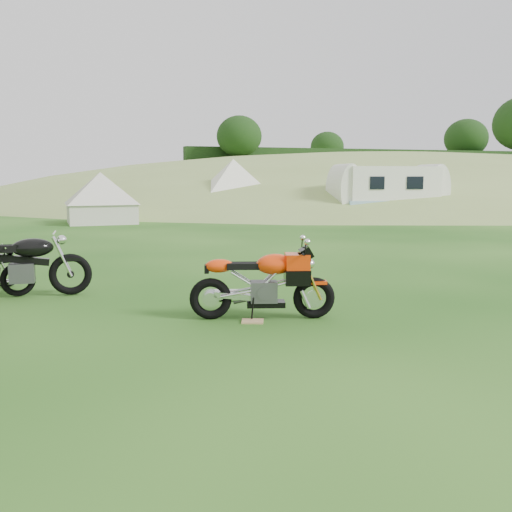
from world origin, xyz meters
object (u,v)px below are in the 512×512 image
object	(u,v)px
sport_motorcycle	(262,278)
vintage_moto_d	(20,263)
tent_mid	(233,188)
plywood_board	(253,321)
tent_left	(101,195)
caravan	(387,192)

from	to	relation	value
sport_motorcycle	vintage_moto_d	xyz separation A→B (m)	(-3.24, 2.40, -0.01)
vintage_moto_d	tent_mid	world-z (taller)	tent_mid
plywood_board	tent_left	distance (m)	17.43
caravan	sport_motorcycle	bearing A→B (deg)	-119.72
tent_mid	caravan	size ratio (longest dim) A/B	0.61
sport_motorcycle	caravan	world-z (taller)	caravan
tent_mid	plywood_board	bearing A→B (deg)	-103.15
plywood_board	vintage_moto_d	bearing A→B (deg)	140.25
sport_motorcycle	tent_left	size ratio (longest dim) A/B	0.71
tent_left	sport_motorcycle	bearing A→B (deg)	-88.53
tent_left	tent_mid	distance (m)	7.37
vintage_moto_d	caravan	world-z (taller)	caravan
sport_motorcycle	plywood_board	bearing A→B (deg)	-126.87
tent_left	tent_mid	xyz separation A→B (m)	(6.54, 3.38, 0.22)
sport_motorcycle	caravan	distance (m)	19.08
plywood_board	vintage_moto_d	distance (m)	4.01
sport_motorcycle	vintage_moto_d	bearing A→B (deg)	158.39
sport_motorcycle	tent_mid	distance (m)	21.22
plywood_board	caravan	xyz separation A→B (m)	(11.08, 15.80, 1.19)
sport_motorcycle	tent_left	bearing A→B (deg)	109.77
vintage_moto_d	tent_mid	distance (m)	20.02
sport_motorcycle	plywood_board	distance (m)	0.59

